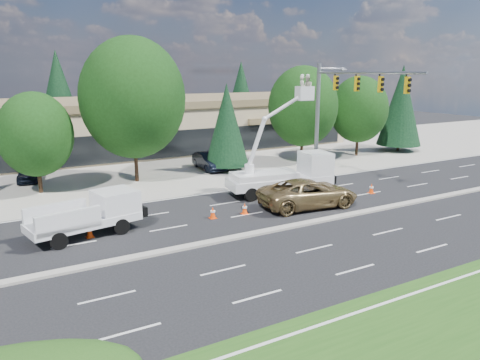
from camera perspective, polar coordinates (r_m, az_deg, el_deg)
ground at (r=25.57m, az=4.56°, el=-6.09°), size 140.00×140.00×0.00m
concrete_apron at (r=42.99m, az=-10.66°, el=1.64°), size 140.00×22.00×0.01m
road_median at (r=25.55m, az=4.56°, el=-5.97°), size 120.00×0.55×0.12m
strip_mall at (r=51.99m, az=-14.48°, el=6.56°), size 50.40×15.40×5.50m
tree_front_c at (r=35.32m, az=-23.68°, el=5.11°), size 5.11×5.11×7.09m
tree_front_d at (r=36.53m, az=-12.93°, el=9.72°), size 7.92×7.92×11.00m
tree_front_e at (r=39.82m, az=-1.62°, el=6.77°), size 3.78×3.78×7.45m
tree_front_f at (r=44.05m, az=7.68°, el=8.89°), size 6.45×6.45×8.94m
tree_front_g at (r=48.66m, az=14.29°, el=8.34°), size 5.76×5.76×8.00m
tree_front_h at (r=52.98m, az=19.04°, el=8.59°), size 4.60×4.60×9.06m
tree_back_b at (r=62.67m, az=-21.26°, el=9.96°), size 5.57×5.57×10.98m
tree_back_c at (r=66.38m, az=-9.00°, el=9.54°), size 4.19×4.19×8.26m
tree_back_d at (r=71.51m, az=0.13°, el=10.65°), size 5.02×5.02×9.90m
signal_mast at (r=35.98m, az=11.70°, el=9.13°), size 2.76×10.16×9.00m
utility_pickup at (r=25.75m, az=-17.60°, el=-4.46°), size 5.94×3.09×2.17m
bucket_truck at (r=32.74m, az=5.89°, el=1.30°), size 7.63×3.37×8.21m
traffic_cone_a at (r=25.50m, az=-17.85°, el=-5.95°), size 0.40×0.40×0.70m
traffic_cone_b at (r=27.41m, az=-3.34°, el=-4.00°), size 0.40×0.40×0.70m
traffic_cone_c at (r=28.16m, az=0.57°, el=-3.50°), size 0.40×0.40×0.70m
traffic_cone_d at (r=32.70m, az=10.53°, el=-1.37°), size 0.40×0.40×0.70m
traffic_cone_e at (r=34.21m, az=15.73°, el=-1.00°), size 0.40×0.40×0.70m
minivan at (r=29.85m, az=8.33°, el=-1.59°), size 6.72×3.73×1.78m
parked_car_west at (r=40.13m, az=-24.37°, el=0.85°), size 2.28×4.20×1.35m
parked_car_east at (r=40.91m, az=-3.78°, el=2.35°), size 2.00×4.77×1.53m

